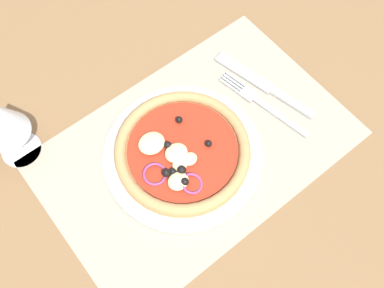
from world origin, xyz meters
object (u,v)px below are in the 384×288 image
(plate, at_px, (184,157))
(pizza, at_px, (183,153))
(fork, at_px, (259,102))
(knife, at_px, (263,84))

(plate, height_order, pizza, pizza)
(pizza, relative_size, fork, 1.19)
(pizza, relative_size, knife, 1.08)
(plate, bearing_deg, knife, 7.27)
(knife, bearing_deg, plate, 84.37)
(pizza, bearing_deg, knife, 7.21)
(pizza, xyz_separation_m, fork, (0.17, 0.00, -0.02))
(pizza, bearing_deg, fork, 1.01)
(plate, relative_size, fork, 1.42)
(plate, xyz_separation_m, fork, (0.16, 0.00, -0.00))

